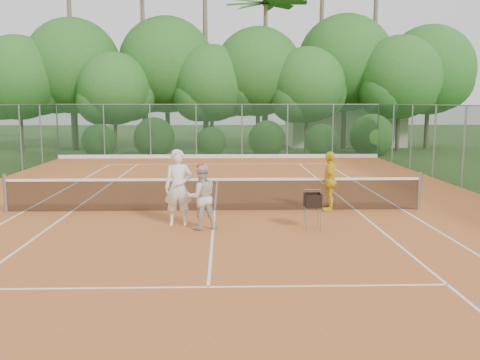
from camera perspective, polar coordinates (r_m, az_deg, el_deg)
name	(u,v)px	position (r m, az deg, el deg)	size (l,w,h in m)	color
ground	(215,212)	(15.44, -2.72, -3.41)	(120.00, 120.00, 0.00)	#2A4C1B
clay_court	(215,211)	(15.44, -2.72, -3.38)	(18.00, 36.00, 0.02)	#B7602A
club_building	(343,125)	(40.11, 10.91, 5.81)	(8.00, 5.00, 3.00)	beige
tennis_net	(215,194)	(15.34, -2.73, -1.47)	(11.97, 0.10, 1.10)	gray
player_white	(178,187)	(13.62, -6.59, -0.80)	(0.71, 0.46, 1.94)	white
player_center_grp	(201,197)	(13.14, -4.16, -1.80)	(0.93, 0.82, 1.64)	beige
player_yellow	(330,181)	(15.60, 9.55, -0.11)	(1.01, 0.42, 1.72)	yellow
ball_hopper	(313,201)	(13.23, 7.76, -2.23)	(0.39, 0.39, 0.90)	gray
stray_ball_a	(143,167)	(26.00, -10.29, 1.36)	(0.07, 0.07, 0.07)	#CFDE33
stray_ball_b	(197,164)	(26.86, -4.65, 1.68)	(0.07, 0.07, 0.07)	yellow
stray_ball_c	(267,169)	(25.02, 2.90, 1.21)	(0.07, 0.07, 0.07)	#BED832
court_markings	(215,211)	(15.43, -2.72, -3.33)	(11.03, 23.83, 0.01)	white
fence_back	(219,131)	(30.16, -2.24, 5.22)	(18.07, 0.07, 3.00)	#19381E
tropical_treeline	(242,72)	(35.41, 0.17, 11.50)	(32.10, 8.49, 15.03)	brown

